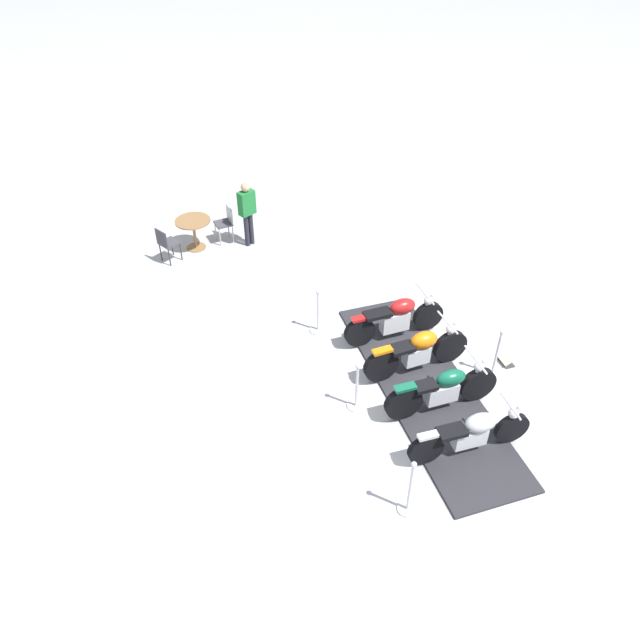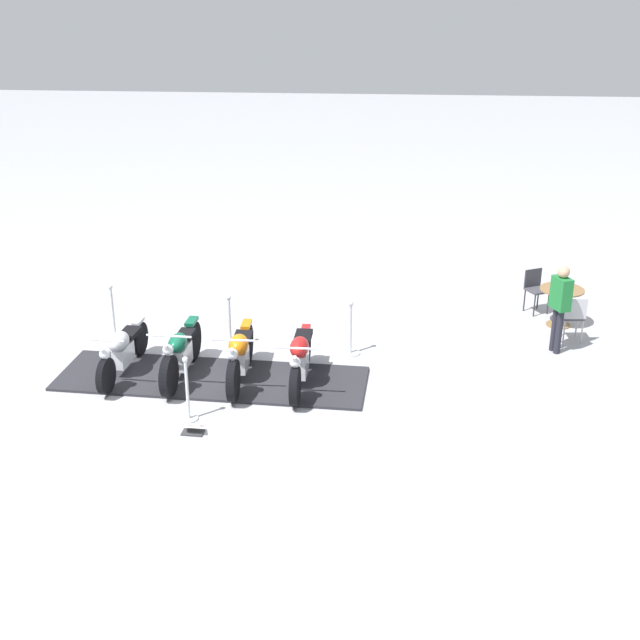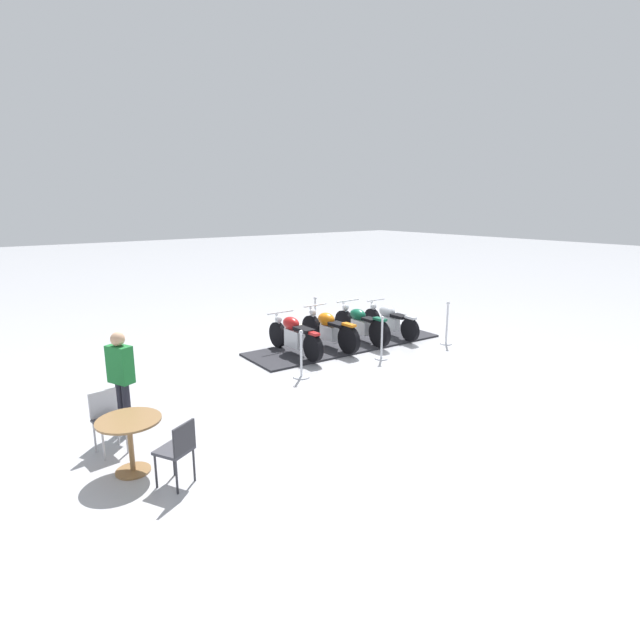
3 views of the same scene
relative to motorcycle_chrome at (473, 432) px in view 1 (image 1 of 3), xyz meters
name	(u,v)px [view 1 (image 1 of 3)]	position (x,y,z in m)	size (l,w,h in m)	color
ground_plane	(426,389)	(-0.02, -1.55, -0.49)	(80.00, 80.00, 0.00)	#B2B2B7
display_platform	(426,388)	(-0.02, -1.55, -0.47)	(5.30, 1.57, 0.05)	#28282D
motorcycle_chrome	(473,432)	(0.00, 0.00, 0.00)	(2.17, 0.61, 0.90)	black
motorcycle_forest	(443,389)	(-0.03, -1.03, 0.00)	(2.14, 0.75, 1.01)	black
motorcycle_copper	(418,351)	(-0.08, -2.07, 0.02)	(2.16, 0.71, 1.00)	black
motorcycle_maroon	(396,318)	(-0.12, -3.10, 0.02)	(2.16, 0.75, 0.94)	black
stanchion_left_front	(409,494)	(1.47, 0.64, -0.11)	(0.32, 0.32, 1.14)	silver
stanchion_left_mid	(356,393)	(1.37, -1.61, -0.15)	(0.32, 0.32, 1.04)	silver
stanchion_right_mid	(496,358)	(-1.42, -1.49, -0.10)	(0.28, 0.28, 1.08)	silver
stanchion_left_rear	(318,319)	(1.27, -3.86, -0.19)	(0.36, 0.36, 1.03)	silver
info_placard	(507,360)	(-1.83, -1.65, -0.42)	(0.26, 0.34, 0.22)	#333338
cafe_table	(194,227)	(3.00, -7.92, 0.10)	(0.86, 0.86, 0.77)	olive
cafe_chair_near_table	(226,221)	(2.19, -8.00, 0.05)	(0.44, 0.44, 0.92)	#B7B7BC
cafe_chair_across_table	(167,242)	(3.73, -7.54, 0.04)	(0.54, 0.54, 0.89)	#2D2D33
bystander_person	(247,209)	(1.71, -7.62, 0.51)	(0.45, 0.36, 1.67)	#23232D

